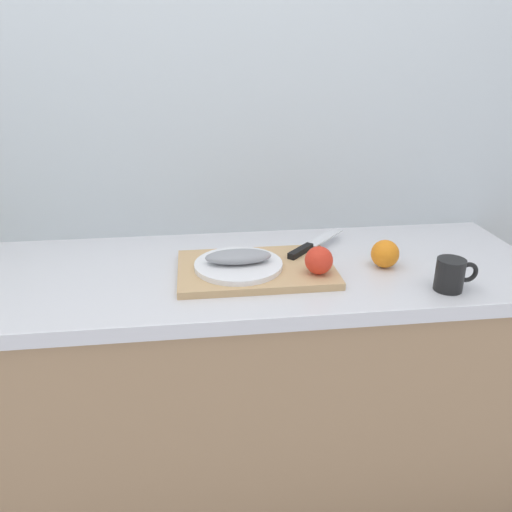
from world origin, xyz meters
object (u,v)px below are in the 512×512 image
at_px(white_plate, 238,265).
at_px(chef_knife, 310,246).
at_px(fish_fillet, 238,257).
at_px(orange_0, 385,254).
at_px(coffee_mug_0, 451,275).
at_px(cutting_board, 256,269).

xyz_separation_m(white_plate, chef_knife, (0.23, 0.12, 0.00)).
xyz_separation_m(white_plate, fish_fillet, (0.00, 0.00, 0.03)).
relative_size(white_plate, chef_knife, 1.06).
bearing_deg(orange_0, white_plate, -179.97).
xyz_separation_m(coffee_mug_0, orange_0, (-0.12, 0.16, -0.00)).
distance_m(cutting_board, fish_fillet, 0.07).
relative_size(white_plate, orange_0, 3.05).
xyz_separation_m(chef_knife, coffee_mug_0, (0.31, -0.28, 0.01)).
bearing_deg(white_plate, fish_fillet, 90.00).
bearing_deg(orange_0, coffee_mug_0, -54.96).
bearing_deg(white_plate, coffee_mug_0, -17.07).
xyz_separation_m(white_plate, orange_0, (0.42, 0.00, 0.01)).
bearing_deg(cutting_board, coffee_mug_0, -19.28).
distance_m(white_plate, orange_0, 0.42).
relative_size(chef_knife, orange_0, 2.88).
relative_size(fish_fillet, coffee_mug_0, 1.61).
bearing_deg(orange_0, fish_fillet, -179.97).
distance_m(chef_knife, orange_0, 0.22).
distance_m(cutting_board, white_plate, 0.05).
relative_size(fish_fillet, chef_knife, 0.80).
bearing_deg(white_plate, cutting_board, 6.35).
height_order(cutting_board, chef_knife, chef_knife).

